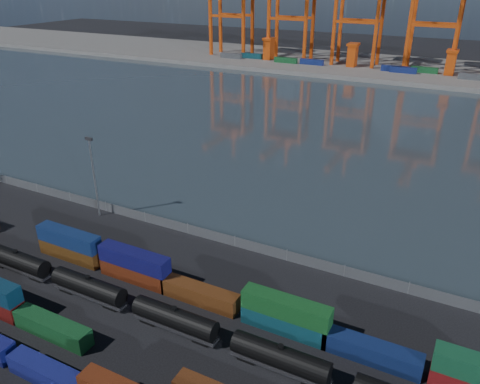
% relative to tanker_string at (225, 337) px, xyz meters
% --- Properties ---
extents(ground, '(700.00, 700.00, 0.00)m').
position_rel_tanker_string_xyz_m(ground, '(-10.61, -4.98, -2.01)').
color(ground, black).
rests_on(ground, ground).
extents(harbor_water, '(700.00, 700.00, 0.00)m').
position_rel_tanker_string_xyz_m(harbor_water, '(-10.61, 100.02, -2.00)').
color(harbor_water, '#28333A').
rests_on(harbor_water, ground).
extents(far_quay, '(700.00, 70.00, 2.00)m').
position_rel_tanker_string_xyz_m(far_quay, '(-10.61, 205.02, -1.01)').
color(far_quay, '#514F4C').
rests_on(far_quay, ground).
extents(container_row_south, '(139.00, 2.38, 5.06)m').
position_rel_tanker_string_xyz_m(container_row_south, '(-20.95, -14.35, -0.07)').
color(container_row_south, '#36393A').
rests_on(container_row_south, ground).
extents(container_row_mid, '(128.38, 2.48, 5.29)m').
position_rel_tanker_string_xyz_m(container_row_mid, '(-18.09, -8.35, -0.42)').
color(container_row_mid, '#3F4144').
rests_on(container_row_mid, ground).
extents(container_row_north, '(141.04, 2.52, 5.38)m').
position_rel_tanker_string_xyz_m(container_row_north, '(-14.39, 6.86, 0.11)').
color(container_row_north, navy).
rests_on(container_row_north, ground).
extents(tanker_string, '(121.53, 2.80, 4.01)m').
position_rel_tanker_string_xyz_m(tanker_string, '(0.00, 0.00, 0.00)').
color(tanker_string, black).
rests_on(tanker_string, ground).
extents(waterfront_fence, '(160.12, 0.12, 2.20)m').
position_rel_tanker_string_xyz_m(waterfront_fence, '(-10.61, 23.02, -1.01)').
color(waterfront_fence, '#595B5E').
rests_on(waterfront_fence, ground).
extents(yard_light_mast, '(1.60, 0.40, 16.60)m').
position_rel_tanker_string_xyz_m(yard_light_mast, '(-40.61, 21.02, 7.29)').
color(yard_light_mast, slate).
rests_on(yard_light_mast, ground).
extents(quay_containers, '(172.58, 10.99, 2.60)m').
position_rel_tanker_string_xyz_m(quay_containers, '(-21.60, 190.49, 1.29)').
color(quay_containers, navy).
rests_on(quay_containers, far_quay).
extents(straddle_carriers, '(140.00, 7.00, 11.10)m').
position_rel_tanker_string_xyz_m(straddle_carriers, '(-13.11, 195.02, 5.81)').
color(straddle_carriers, '#C9430E').
rests_on(straddle_carriers, far_quay).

